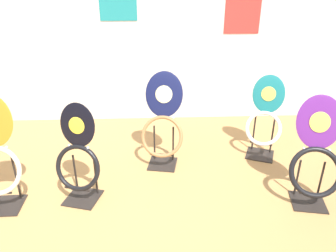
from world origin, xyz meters
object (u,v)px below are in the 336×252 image
(toilet_seat_display_jazz_black, at_px, (78,159))
(toilet_seat_display_purple_note, at_px, (316,161))
(toilet_seat_display_teal_sax, at_px, (265,121))
(toilet_seat_display_navy_moon, at_px, (163,123))

(toilet_seat_display_jazz_black, xyz_separation_m, toilet_seat_display_purple_note, (1.96, -0.13, 0.01))
(toilet_seat_display_jazz_black, distance_m, toilet_seat_display_purple_note, 1.96)
(toilet_seat_display_purple_note, bearing_deg, toilet_seat_display_teal_sax, 101.67)
(toilet_seat_display_navy_moon, distance_m, toilet_seat_display_purple_note, 1.42)
(toilet_seat_display_teal_sax, xyz_separation_m, toilet_seat_display_purple_note, (0.17, -0.82, 0.01))
(toilet_seat_display_navy_moon, height_order, toilet_seat_display_teal_sax, toilet_seat_display_navy_moon)
(toilet_seat_display_teal_sax, xyz_separation_m, toilet_seat_display_jazz_black, (-1.79, -0.69, -0.00))
(toilet_seat_display_navy_moon, distance_m, toilet_seat_display_teal_sax, 1.08)
(toilet_seat_display_navy_moon, xyz_separation_m, toilet_seat_display_teal_sax, (1.07, 0.13, -0.06))
(toilet_seat_display_purple_note, bearing_deg, toilet_seat_display_navy_moon, 150.85)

